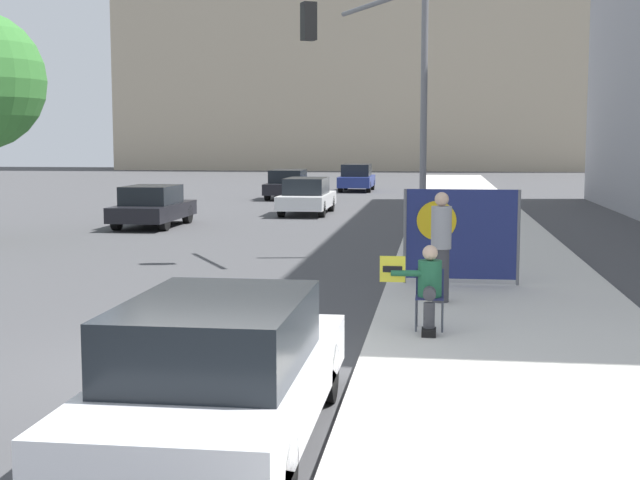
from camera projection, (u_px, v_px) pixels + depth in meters
ground_plane at (207, 371)px, 10.98m from camera, size 160.00×160.00×0.00m
sidewalk_curb at (479, 238)px, 25.23m from camera, size 4.22×90.00×0.13m
building_backdrop_far at (391, 5)px, 85.83m from camera, size 52.00×12.00×31.56m
seated_protester at (428, 285)px, 12.65m from camera, size 0.91×0.77×1.22m
jogger_on_sidewalk at (441, 246)px, 14.85m from camera, size 0.34×0.34×1.85m
protest_banner at (460, 234)px, 16.70m from camera, size 2.17×0.06×1.79m
traffic_light_pole at (383, 80)px, 20.81m from camera, size 2.86×2.63×6.08m
parked_car_curbside at (220, 371)px, 8.23m from camera, size 1.80×4.69×1.41m
car_on_road_nearest at (153, 206)px, 29.19m from camera, size 1.78×4.23×1.36m
car_on_road_midblock at (307, 196)px, 34.20m from camera, size 1.74×4.57×1.40m
car_on_road_distant at (288, 184)px, 43.13m from camera, size 1.80×4.17×1.41m
car_on_road_far_lane at (357, 178)px, 49.67m from camera, size 1.76×4.41×1.51m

